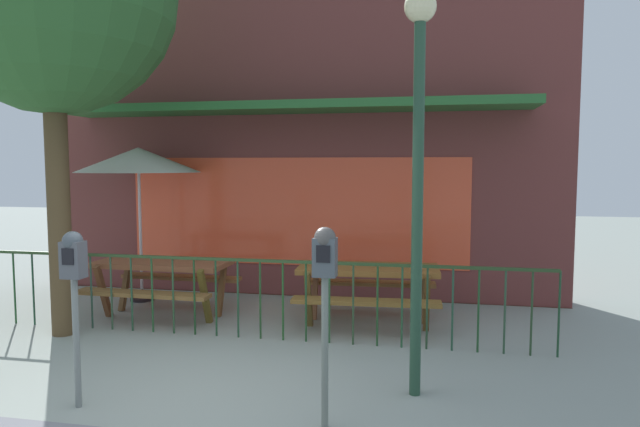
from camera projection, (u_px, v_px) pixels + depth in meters
name	position (u px, v px, depth m)	size (l,w,h in m)	color
ground	(183.00, 401.00, 4.98)	(40.00, 40.00, 0.00)	gray
pub_storefront	(297.00, 142.00, 9.01)	(8.34, 1.43, 4.89)	#3B1D10
patio_fence_front	(249.00, 284.00, 6.74)	(7.03, 0.04, 0.97)	#294221
picnic_table_left	(163.00, 273.00, 7.71)	(1.82, 1.39, 0.79)	brown
picnic_table_right	(368.00, 279.00, 7.30)	(1.88, 1.46, 0.79)	brown
patio_umbrella	(138.00, 161.00, 8.52)	(1.86, 1.86, 2.35)	black
parking_meter_near	(325.00, 274.00, 4.37)	(0.18, 0.17, 1.61)	slate
parking_meter_far	(74.00, 272.00, 4.76)	(0.18, 0.17, 1.53)	slate
street_lamp	(419.00, 132.00, 4.92)	(0.28, 0.28, 3.58)	#254632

